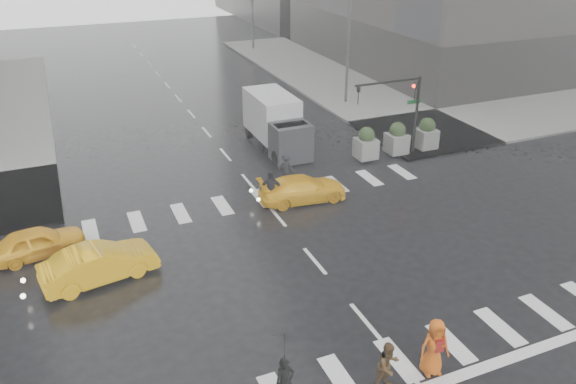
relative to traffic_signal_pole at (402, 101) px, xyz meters
name	(u,v)px	position (x,y,z in m)	size (l,w,h in m)	color
ground	(315,261)	(-9.01, -8.01, -3.22)	(120.00, 120.00, 0.00)	black
sidewalk_ne	(446,91)	(10.49, 9.49, -3.14)	(35.00, 35.00, 0.15)	slate
road_markings	(315,261)	(-9.01, -8.01, -3.21)	(18.00, 48.00, 0.01)	silver
traffic_signal_pole	(402,101)	(0.00, 0.00, 0.00)	(4.45, 0.42, 4.50)	black
street_lamp_near	(347,34)	(1.86, 9.99, 1.73)	(2.15, 0.22, 9.00)	#59595B
planter_west	(366,144)	(-2.01, 0.19, -2.23)	(1.10, 1.10, 1.80)	slate
planter_mid	(397,139)	(-0.01, 0.19, -2.23)	(1.10, 1.10, 1.80)	slate
planter_east	(426,134)	(1.99, 0.19, -2.23)	(1.10, 1.10, 1.80)	slate
pedestrian_black	(285,356)	(-12.85, -14.17, -1.56)	(1.03, 1.05, 2.43)	black
pedestrian_brown	(388,366)	(-9.92, -14.81, -2.43)	(0.77, 0.60, 1.58)	#453018
pedestrian_orange	(434,347)	(-8.36, -14.81, -2.27)	(1.01, 0.75, 1.88)	#CB530E
pedestrian_far_a	(271,189)	(-8.90, -3.01, -2.31)	(1.06, 0.65, 1.82)	black
pedestrian_far_b	(287,167)	(-7.13, -0.63, -2.46)	(0.98, 0.54, 1.51)	black
taxi_front	(38,242)	(-19.05, -3.32, -2.60)	(1.45, 3.59, 1.22)	#FFB50D
taxi_mid	(99,264)	(-16.95, -6.01, -2.52)	(1.47, 4.22, 1.39)	#FFB50D
taxi_rear	(303,189)	(-7.28, -2.98, -2.60)	(1.73, 3.75, 1.23)	#FFB50D
box_truck	(277,122)	(-5.92, 3.76, -1.57)	(2.17, 5.79, 3.08)	silver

